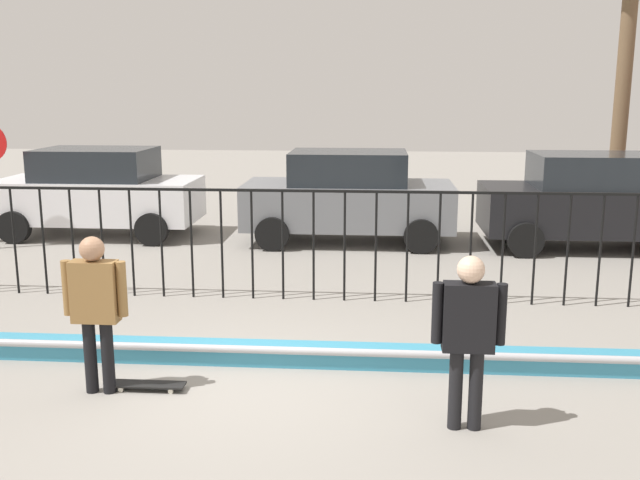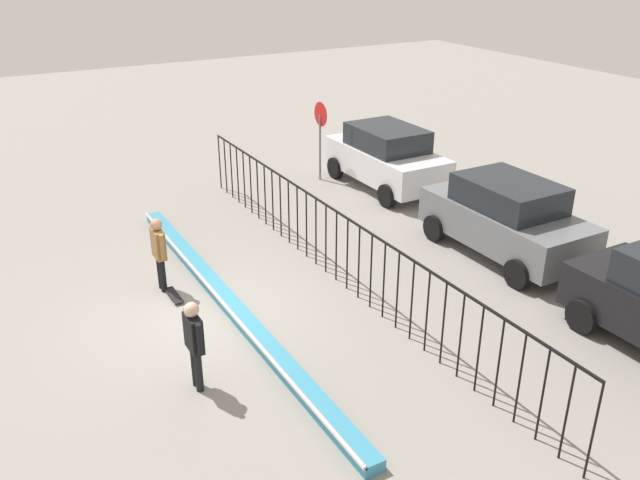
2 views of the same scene
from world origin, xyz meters
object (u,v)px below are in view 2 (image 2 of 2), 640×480
(skateboarder, at_px, (159,248))
(camera_operator, at_px, (194,338))
(parked_car_gray, at_px, (506,217))
(stop_sign, at_px, (320,130))
(skateboard, at_px, (174,295))
(parked_car_white, at_px, (386,156))

(skateboarder, distance_m, camera_operator, 3.78)
(skateboarder, distance_m, parked_car_gray, 8.16)
(stop_sign, bearing_deg, camera_operator, -40.37)
(skateboard, height_order, camera_operator, camera_operator)
(skateboarder, bearing_deg, camera_operator, 22.60)
(parked_car_white, xyz_separation_m, stop_sign, (-1.58, -1.44, 0.64))
(camera_operator, xyz_separation_m, stop_sign, (-8.47, 7.20, 0.61))
(skateboard, height_order, parked_car_white, parked_car_white)
(parked_car_white, distance_m, stop_sign, 2.23)
(skateboard, relative_size, stop_sign, 0.32)
(skateboarder, height_order, camera_operator, skateboarder)
(camera_operator, distance_m, stop_sign, 11.13)
(skateboarder, xyz_separation_m, parked_car_white, (-3.14, 8.10, -0.04))
(stop_sign, bearing_deg, parked_car_gray, 9.39)
(skateboard, xyz_separation_m, camera_operator, (3.27, -0.63, 0.95))
(camera_operator, distance_m, parked_car_white, 11.04)
(stop_sign, bearing_deg, parked_car_white, 42.27)
(parked_car_white, bearing_deg, stop_sign, -138.76)
(skateboard, bearing_deg, stop_sign, 114.20)
(camera_operator, height_order, parked_car_white, parked_car_white)
(parked_car_gray, distance_m, stop_sign, 7.16)
(skateboarder, relative_size, parked_car_white, 0.39)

